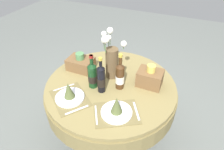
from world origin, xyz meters
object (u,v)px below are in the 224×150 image
Objects in this scene: place_setting_right at (117,109)px; woven_basket_side_right at (150,77)px; place_setting_left at (69,94)px; wine_bottle_left at (101,79)px; wine_bottle_right at (120,76)px; flower_vase at (111,58)px; dining_table at (111,95)px; wine_bottle_centre at (92,75)px; woven_basket_side_left at (81,63)px.

place_setting_right is 0.46m from woven_basket_side_right.
wine_bottle_left is (0.20, 0.19, 0.08)m from place_setting_left.
wine_bottle_right reaches higher than place_setting_right.
wine_bottle_right is (0.13, -0.12, -0.07)m from flower_vase.
dining_table is at bearing 52.48° from place_setting_left.
wine_bottle_centre is at bearing 145.16° from place_setting_right.
woven_basket_side_left is 0.69m from woven_basket_side_right.
dining_table is at bearing -15.49° from woven_basket_side_left.
flower_vase reaches higher than wine_bottle_left.
dining_table is 3.56× the size of wine_bottle_left.
wine_bottle_centre is (0.10, 0.22, 0.07)m from place_setting_left.
wine_bottle_centre is 1.48× the size of woven_basket_side_right.
flower_vase is 0.24m from wine_bottle_left.
flower_vase is at bearing 65.85° from wine_bottle_centre.
wine_bottle_right is 1.57× the size of woven_basket_side_right.
dining_table is 3.54× the size of wine_bottle_right.
woven_basket_side_left is (-0.46, 0.11, -0.06)m from wine_bottle_right.
wine_bottle_centre is (-0.31, 0.22, 0.07)m from place_setting_right.
dining_table is 3.75× the size of wine_bottle_centre.
dining_table is 0.40m from place_setting_right.
dining_table is 0.43m from woven_basket_side_left.
flower_vase reaches higher than place_setting_right.
place_setting_left is at bearing -141.96° from woven_basket_side_right.
woven_basket_side_left is at bearing 140.96° from wine_bottle_centre.
flower_vase is at bearing 91.45° from wine_bottle_left.
place_setting_right is at bearing -0.01° from place_setting_left.
flower_vase is 0.38m from woven_basket_side_right.
flower_vase is 1.37× the size of wine_bottle_left.
place_setting_right is 0.32m from wine_bottle_right.
wine_bottle_left reaches higher than dining_table.
wine_bottle_right is (0.09, -0.01, 0.26)m from dining_table.
place_setting_left is at bearing -114.78° from flower_vase.
wine_bottle_centre is at bearing -146.14° from dining_table.
place_setting_right is 0.30m from wine_bottle_left.
woven_basket_side_left is at bearing 164.51° from dining_table.
flower_vase is at bearing 136.72° from wine_bottle_right.
dining_table is 0.29m from wine_bottle_left.
place_setting_left is 1.98× the size of woven_basket_side_right.
woven_basket_side_right is at bearing 2.25° from woven_basket_side_left.
place_setting_left is 0.49m from flower_vase.
woven_basket_side_right is at bearing 21.84° from dining_table.
flower_vase reaches higher than dining_table.
place_setting_right is at bearing -62.08° from flower_vase.
flower_vase is at bearing 2.09° from woven_basket_side_left.
woven_basket_side_right is at bearing 38.04° from place_setting_left.
place_setting_left is (-0.24, -0.31, 0.18)m from dining_table.
flower_vase is at bearing 65.22° from place_setting_left.
place_setting_left is 0.43m from woven_basket_side_left.
wine_bottle_right is (0.33, 0.30, 0.08)m from place_setting_left.
wine_bottle_centre is at bearing -39.04° from woven_basket_side_left.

